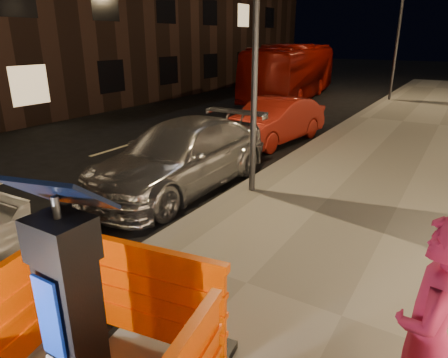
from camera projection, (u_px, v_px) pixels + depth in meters
The scene contains 12 objects.
ground_plane at pixel (145, 256), 6.10m from camera, with size 120.00×120.00×0.00m, color black.
sidewalk at pixel (341, 321), 4.59m from camera, with size 6.00×60.00×0.15m, color gray.
kerb at pixel (145, 252), 6.07m from camera, with size 0.30×60.00×0.15m, color slate.
parking_kiosk at pixel (73, 317), 2.99m from camera, with size 0.65×0.65×2.07m, color black.
barrier_back at pixel (159, 301), 3.90m from camera, with size 1.48×0.61×1.15m, color #FF4D00.
barrier_kerbside at pixel (10, 322), 3.61m from camera, with size 1.48×0.61×1.15m, color #FF4D00.
car_silver at pixel (182, 187), 8.91m from camera, with size 2.02×4.96×1.44m, color #B6B6BB.
car_red at pixel (273, 142), 12.70m from camera, with size 1.46×4.18×1.38m, color maroon.
bus_doubledecker at pixel (291, 98), 21.74m from camera, with size 2.37×10.12×2.82m, color #880C04.
man at pixel (428, 339), 2.87m from camera, with size 0.70×0.46×1.93m, color #A01C4B.
street_lamp_mid at pixel (256, 38), 7.32m from camera, with size 0.12×0.12×6.00m, color #3F3F44.
street_lamp_far at pixel (398, 37), 19.35m from camera, with size 0.12×0.12×6.00m, color #3F3F44.
Camera 1 is at (3.83, -3.92, 3.16)m, focal length 32.00 mm.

